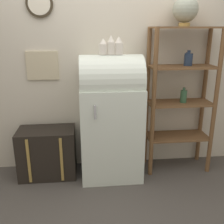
{
  "coord_description": "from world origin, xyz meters",
  "views": [
    {
      "loc": [
        -0.28,
        -2.54,
        1.7
      ],
      "look_at": [
        0.01,
        0.27,
        0.78
      ],
      "focal_mm": 42.0,
      "sensor_mm": 36.0,
      "label": 1
    }
  ],
  "objects_px": {
    "vase_right": "(119,46)",
    "suitcase_trunk": "(48,153)",
    "vase_center": "(111,46)",
    "globe": "(185,10)",
    "vase_left": "(103,47)",
    "refrigerator": "(111,116)"
  },
  "relations": [
    {
      "from": "vase_right",
      "to": "suitcase_trunk",
      "type": "bearing_deg",
      "value": 176.17
    },
    {
      "from": "suitcase_trunk",
      "to": "vase_center",
      "type": "height_order",
      "value": "vase_center"
    },
    {
      "from": "globe",
      "to": "vase_left",
      "type": "height_order",
      "value": "globe"
    },
    {
      "from": "suitcase_trunk",
      "to": "globe",
      "type": "bearing_deg",
      "value": 2.26
    },
    {
      "from": "vase_left",
      "to": "suitcase_trunk",
      "type": "bearing_deg",
      "value": 175.42
    },
    {
      "from": "refrigerator",
      "to": "vase_left",
      "type": "xyz_separation_m",
      "value": [
        -0.08,
        -0.01,
        0.77
      ]
    },
    {
      "from": "suitcase_trunk",
      "to": "vase_center",
      "type": "xyz_separation_m",
      "value": [
        0.75,
        -0.06,
        1.23
      ]
    },
    {
      "from": "refrigerator",
      "to": "globe",
      "type": "relative_size",
      "value": 4.52
    },
    {
      "from": "refrigerator",
      "to": "vase_center",
      "type": "xyz_separation_m",
      "value": [
        0.0,
        -0.01,
        0.78
      ]
    },
    {
      "from": "globe",
      "to": "vase_center",
      "type": "height_order",
      "value": "globe"
    },
    {
      "from": "suitcase_trunk",
      "to": "vase_left",
      "type": "height_order",
      "value": "vase_left"
    },
    {
      "from": "refrigerator",
      "to": "vase_right",
      "type": "xyz_separation_m",
      "value": [
        0.08,
        -0.01,
        0.78
      ]
    },
    {
      "from": "vase_right",
      "to": "vase_center",
      "type": "bearing_deg",
      "value": -177.4
    },
    {
      "from": "vase_center",
      "to": "globe",
      "type": "bearing_deg",
      "value": 8.45
    },
    {
      "from": "refrigerator",
      "to": "vase_center",
      "type": "relative_size",
      "value": 7.2
    },
    {
      "from": "suitcase_trunk",
      "to": "vase_right",
      "type": "xyz_separation_m",
      "value": [
        0.83,
        -0.06,
        1.22
      ]
    },
    {
      "from": "globe",
      "to": "vase_right",
      "type": "xyz_separation_m",
      "value": [
        -0.74,
        -0.12,
        -0.37
      ]
    },
    {
      "from": "refrigerator",
      "to": "suitcase_trunk",
      "type": "xyz_separation_m",
      "value": [
        -0.75,
        0.05,
        -0.45
      ]
    },
    {
      "from": "suitcase_trunk",
      "to": "vase_left",
      "type": "xyz_separation_m",
      "value": [
        0.67,
        -0.05,
        1.21
      ]
    },
    {
      "from": "refrigerator",
      "to": "vase_center",
      "type": "distance_m",
      "value": 0.78
    },
    {
      "from": "refrigerator",
      "to": "globe",
      "type": "distance_m",
      "value": 1.41
    },
    {
      "from": "vase_center",
      "to": "suitcase_trunk",
      "type": "bearing_deg",
      "value": 175.51
    }
  ]
}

